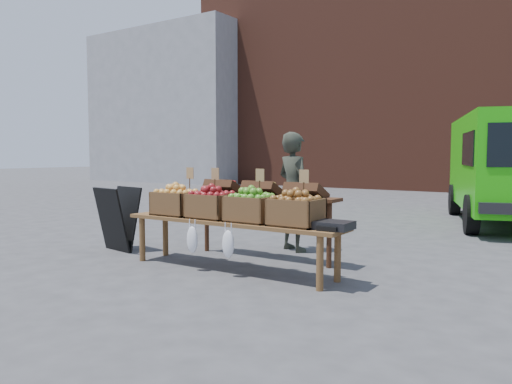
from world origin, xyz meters
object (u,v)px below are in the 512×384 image
Objects in this scene: crate_russet_pears at (212,206)px; weighing_scale at (334,225)px; display_bench at (231,245)px; crate_golden_apples at (176,203)px; chalkboard_sign at (118,219)px; crate_green_apples at (296,212)px; crate_red_apples at (251,209)px; vendor at (294,192)px; back_table at (263,217)px.

crate_russet_pears is 1.47× the size of weighing_scale.
crate_golden_apples is at bearing 180.00° from display_bench.
display_bench is (1.95, -0.07, -0.15)m from chalkboard_sign.
chalkboard_sign is 1.74× the size of crate_green_apples.
chalkboard_sign is 2.79m from crate_green_apples.
crate_green_apples is (0.55, 0.00, 0.00)m from crate_red_apples.
chalkboard_sign is at bearing 178.70° from weighing_scale.
vendor reaches higher than display_bench.
chalkboard_sign reaches higher than crate_golden_apples.
back_table reaches higher than weighing_scale.
display_bench is at bearing -86.62° from back_table.
crate_russet_pears is (-0.28, -1.40, -0.09)m from vendor.
vendor reaches higher than crate_red_apples.
vendor is 1.62m from crate_green_apples.
weighing_scale is (3.20, -0.07, 0.17)m from chalkboard_sign.
crate_golden_apples reaches higher than weighing_scale.
crate_golden_apples is 1.00× the size of crate_russet_pears.
crate_golden_apples is at bearing 180.00° from crate_red_apples.
chalkboard_sign is 2.56× the size of weighing_scale.
crate_red_apples is at bearing 7.36° from chalkboard_sign.
back_table reaches higher than display_bench.
back_table is 0.81m from crate_red_apples.
back_table is at bearing 42.62° from crate_golden_apples.
back_table is at bearing 27.99° from chalkboard_sign.
crate_green_apples is at bearing 0.00° from crate_russet_pears.
back_table is 4.20× the size of crate_russet_pears.
crate_red_apples is (0.55, 0.00, 0.00)m from crate_russet_pears.
crate_golden_apples is at bearing 180.00° from crate_green_apples.
chalkboard_sign reaches higher than crate_green_apples.
crate_red_apples is 1.00× the size of crate_green_apples.
weighing_scale is (1.25, 0.00, 0.33)m from display_bench.
vendor is 3.19× the size of crate_golden_apples.
vendor reaches higher than crate_green_apples.
weighing_scale is at bearing 0.00° from crate_red_apples.
crate_green_apples is (0.82, 0.00, 0.42)m from display_bench.
vendor is 3.19× the size of crate_russet_pears.
crate_golden_apples is at bearing 5.54° from chalkboard_sign.
crate_green_apples is at bearing 143.77° from vendor.
crate_golden_apples is at bearing 180.00° from weighing_scale.
chalkboard_sign is 1.96m from display_bench.
crate_golden_apples is 1.65m from crate_green_apples.
crate_red_apples is (0.27, -1.40, -0.09)m from vendor.
chalkboard_sign is 1.16m from crate_golden_apples.
vendor reaches higher than crate_russet_pears.
display_bench is at bearing 180.00° from weighing_scale.
crate_russet_pears is at bearing 180.00° from crate_green_apples.
crate_red_apples is at bearing 124.31° from vendor.
crate_golden_apples is (-0.82, 0.00, 0.42)m from display_bench.
crate_golden_apples and crate_russet_pears have the same top height.
chalkboard_sign reaches higher than crate_red_apples.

